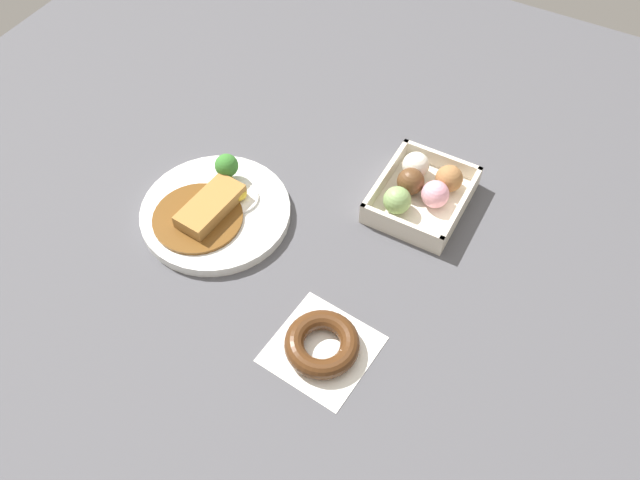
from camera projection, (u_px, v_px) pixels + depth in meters
The scene contains 4 objects.
ground_plane at pixel (289, 222), 1.10m from camera, with size 1.60×1.60×0.00m, color #4C4C51.
curry_plate at pixel (215, 210), 1.09m from camera, with size 0.25×0.25×0.07m.
donut_box at pixel (421, 191), 1.11m from camera, with size 0.18×0.15×0.06m.
chocolate_ring_donut at pixel (322, 344), 0.94m from camera, with size 0.15×0.15×0.03m.
Camera 1 is at (0.58, 0.38, 0.85)m, focal length 36.99 mm.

